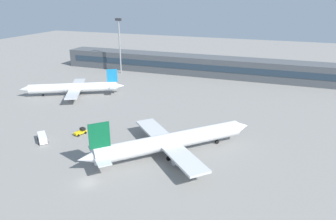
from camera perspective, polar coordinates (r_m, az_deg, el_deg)
name	(u,v)px	position (r m, az deg, el deg)	size (l,w,h in m)	color
ground_plane	(158,117)	(102.11, -1.80, -1.35)	(400.00, 400.00, 0.00)	gray
terminal_building	(204,66)	(156.65, 6.59, 7.96)	(148.13, 12.13, 9.00)	#4C5156
airplane_near	(173,141)	(78.21, 0.86, -5.62)	(35.35, 35.45, 11.44)	silver
airplane_mid	(73,88)	(129.30, -16.90, 3.88)	(36.75, 26.65, 9.93)	white
baggage_tug_yellow	(81,132)	(93.23, -15.51, -3.78)	(2.70, 3.89, 1.75)	yellow
service_van_white	(42,138)	(91.92, -21.82, -4.69)	(5.17, 5.01, 2.08)	white
floodlight_tower_west	(120,42)	(159.65, -8.78, 12.06)	(3.20, 0.80, 26.70)	gray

